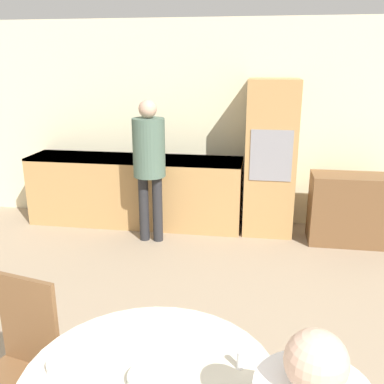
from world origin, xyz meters
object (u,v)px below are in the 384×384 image
(oven_unit, at_px, (270,158))
(person_standing, at_px, (149,157))
(chair_far_left, at_px, (21,358))
(bowl_centre, at_px, (67,365))
(bowl_far, at_px, (148,378))
(sideboard, at_px, (353,210))

(oven_unit, relative_size, person_standing, 1.12)
(person_standing, bearing_deg, chair_far_left, -89.65)
(bowl_centre, bearing_deg, bowl_far, -3.64)
(chair_far_left, relative_size, person_standing, 0.59)
(chair_far_left, distance_m, bowl_far, 0.88)
(oven_unit, distance_m, chair_far_left, 3.72)
(oven_unit, xyz_separation_m, bowl_centre, (-0.96, -3.71, -0.17))
(person_standing, xyz_separation_m, bowl_centre, (0.43, -3.17, -0.26))
(chair_far_left, height_order, person_standing, person_standing)
(chair_far_left, height_order, bowl_far, chair_far_left)
(bowl_centre, bearing_deg, sideboard, 60.73)
(chair_far_left, height_order, bowl_centre, chair_far_left)
(oven_unit, height_order, chair_far_left, oven_unit)
(oven_unit, xyz_separation_m, chair_far_left, (-1.37, -3.43, -0.40))
(sideboard, height_order, person_standing, person_standing)
(chair_far_left, distance_m, person_standing, 2.94)
(sideboard, xyz_separation_m, chair_far_left, (-2.35, -3.20, 0.13))
(sideboard, height_order, bowl_far, sideboard)
(bowl_centre, distance_m, bowl_far, 0.39)
(person_standing, distance_m, bowl_centre, 3.21)
(sideboard, bearing_deg, chair_far_left, -126.35)
(oven_unit, xyz_separation_m, sideboard, (0.98, -0.24, -0.53))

